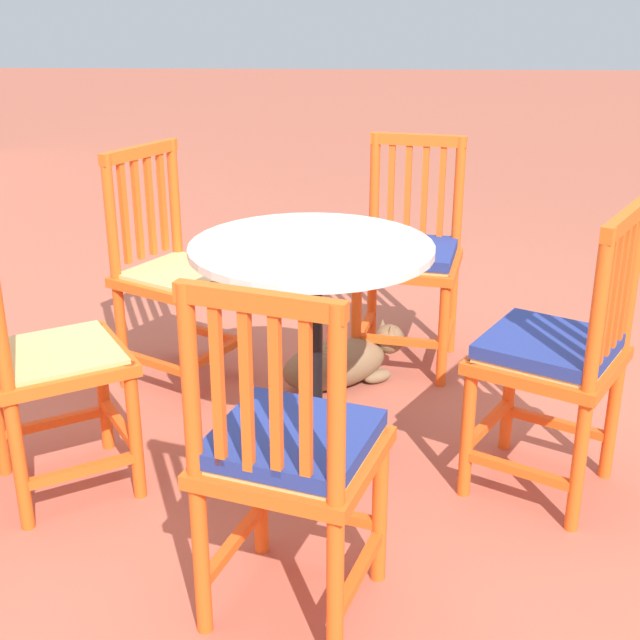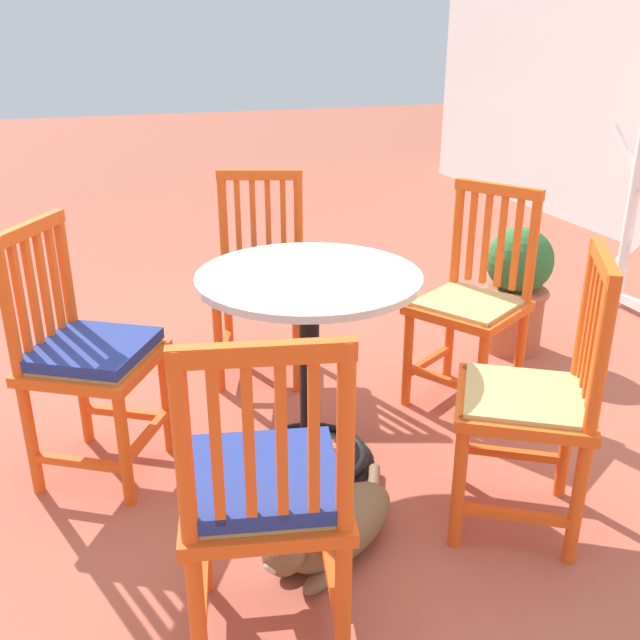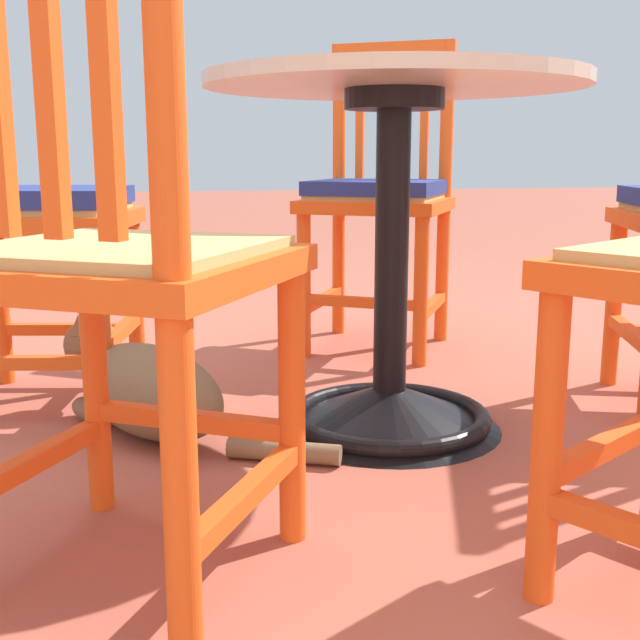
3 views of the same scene
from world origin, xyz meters
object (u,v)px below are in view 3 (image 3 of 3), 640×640
at_px(cafe_table, 391,297).
at_px(tabby_cat, 141,387).
at_px(orange_chair_tucked_in, 30,213).
at_px(orange_chair_at_corner, 379,200).
at_px(orange_chair_facing_out, 109,269).

relative_size(cafe_table, tabby_cat, 1.36).
relative_size(cafe_table, orange_chair_tucked_in, 0.83).
height_order(orange_chair_at_corner, tabby_cat, orange_chair_at_corner).
height_order(cafe_table, tabby_cat, cafe_table).
distance_m(orange_chair_tucked_in, tabby_cat, 0.49).
height_order(cafe_table, orange_chair_at_corner, orange_chair_at_corner).
bearing_deg(tabby_cat, orange_chair_tucked_in, -47.88).
distance_m(cafe_table, tabby_cat, 0.56).
distance_m(cafe_table, orange_chair_tucked_in, 0.84).
relative_size(orange_chair_facing_out, orange_chair_at_corner, 1.00).
xyz_separation_m(orange_chair_facing_out, tabby_cat, (-0.03, -0.64, -0.34)).
relative_size(orange_chair_tucked_in, orange_chair_at_corner, 1.00).
relative_size(orange_chair_facing_out, tabby_cat, 1.63).
bearing_deg(orange_chair_at_corner, tabby_cat, 41.89).
bearing_deg(cafe_table, orange_chair_at_corner, -104.45).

